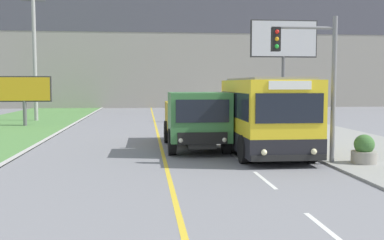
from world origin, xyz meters
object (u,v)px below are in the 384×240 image
city_bus (266,117)px  planter_round_near (364,151)px  dump_truck (196,121)px  traffic_light_mast (314,70)px  planter_round_far (251,117)px  planter_round_third (272,124)px  planter_round_second (308,134)px  utility_pole_far (35,52)px  car_distant (197,108)px  billboard_large (284,43)px  billboard_small (24,91)px

city_bus → planter_round_near: bearing=-40.2°
dump_truck → traffic_light_mast: (3.61, -3.73, 2.02)m
planter_round_far → planter_round_third: bearing=-90.2°
planter_round_second → planter_round_third: 5.14m
city_bus → planter_round_third: city_bus is taller
utility_pole_far → planter_round_near: (15.61, -20.33, -4.61)m
car_distant → planter_round_third: bearing=-78.9°
dump_truck → planter_round_second: 5.38m
planter_round_near → planter_round_second: planter_round_second is taller
traffic_light_mast → billboard_large: bearing=76.0°
city_bus → dump_truck: (-2.53, 1.71, -0.28)m
dump_truck → planter_round_second: bearing=11.6°
dump_truck → utility_pole_far: size_ratio=0.64×
car_distant → dump_truck: bearing=-96.6°
car_distant → planter_round_near: (2.98, -24.08, -0.17)m
planter_round_near → planter_round_second: bearing=90.9°
utility_pole_far → planter_round_second: 22.20m
billboard_large → billboard_small: (-17.79, -1.00, -3.33)m
planter_round_second → planter_round_far: 10.28m
city_bus → planter_round_near: 3.78m
planter_round_near → planter_round_second: 5.14m
utility_pole_far → planter_round_far: size_ratio=9.24×
billboard_large → planter_round_second: bearing=-102.1°
utility_pole_far → planter_round_far: 16.76m
car_distant → planter_round_near: bearing=-83.0°
dump_truck → planter_round_third: dump_truck is taller
traffic_light_mast → planter_round_far: traffic_light_mast is taller
traffic_light_mast → billboard_small: bearing=131.0°
planter_round_second → planter_round_far: planter_round_far is taller
billboard_small → planter_round_near: size_ratio=3.55×
planter_round_second → planter_round_third: bearing=91.9°
car_distant → utility_pole_far: size_ratio=0.42×
planter_round_third → planter_round_near: bearing=-88.6°
city_bus → planter_round_far: 13.34m
utility_pole_far → billboard_small: utility_pole_far is taller
billboard_small → planter_round_near: bearing=-46.3°
planter_round_near → planter_round_far: (-0.24, 15.42, 0.05)m
billboard_small → planter_round_second: 18.82m
billboard_small → utility_pole_far: bearing=93.7°
city_bus → planter_round_second: 4.01m
dump_truck → utility_pole_far: (-10.30, 16.26, 3.88)m
city_bus → planter_round_second: size_ratio=5.69×
planter_round_second → billboard_small: bearing=144.5°
car_distant → planter_round_second: size_ratio=4.33×
dump_truck → planter_round_far: (5.07, 11.35, -0.69)m
billboard_large → planter_round_second: 13.19m
dump_truck → planter_round_third: size_ratio=6.46×
planter_round_third → planter_round_far: bearing=89.8°
city_bus → planter_round_far: size_ratio=5.15×
planter_round_near → utility_pole_far: bearing=127.5°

